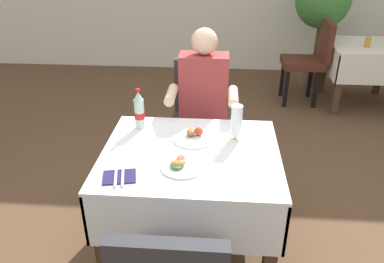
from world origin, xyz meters
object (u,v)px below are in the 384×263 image
object	(u,v)px
potted_plant_corner	(322,8)
seated_diner_far	(203,103)
plate_far_diner	(194,137)
cola_bottle_primary	(139,111)
chair_far_diner_seat	(199,116)
napkin_cutlery_set	(119,177)
main_dining_table	(191,176)
background_chair_left	(310,57)
background_dining_table	(364,61)
plate_near_camera	(180,165)
beer_glass_left	(236,122)
background_table_tumbler	(368,42)

from	to	relation	value
potted_plant_corner	seated_diner_far	bearing A→B (deg)	-119.37
plate_far_diner	cola_bottle_primary	xyz separation A→B (m)	(-0.36, 0.12, 0.10)
chair_far_diner_seat	napkin_cutlery_set	bearing A→B (deg)	-107.19
main_dining_table	background_chair_left	xyz separation A→B (m)	(1.19, 2.52, 0.01)
napkin_cutlery_set	background_dining_table	bearing A→B (deg)	52.54
main_dining_table	background_dining_table	size ratio (longest dim) A/B	1.26
plate_near_camera	background_chair_left	bearing A→B (deg)	65.47
chair_far_diner_seat	potted_plant_corner	distance (m)	2.73
napkin_cutlery_set	potted_plant_corner	xyz separation A→B (m)	(1.74, 3.43, 0.28)
beer_glass_left	plate_far_diner	bearing A→B (deg)	-176.54
napkin_cutlery_set	background_dining_table	distance (m)	3.55
main_dining_table	plate_near_camera	distance (m)	0.26
cola_bottle_primary	potted_plant_corner	distance (m)	3.35
cola_bottle_primary	background_chair_left	world-z (taller)	cola_bottle_primary
background_dining_table	background_table_tumbler	size ratio (longest dim) A/B	7.45
plate_far_diner	background_table_tumbler	distance (m)	2.85
cola_bottle_primary	napkin_cutlery_set	xyz separation A→B (m)	(0.00, -0.57, -0.11)
main_dining_table	plate_far_diner	xyz separation A→B (m)	(0.01, 0.16, 0.19)
seated_diner_far	beer_glass_left	distance (m)	0.61
plate_near_camera	background_dining_table	distance (m)	3.28
chair_far_diner_seat	background_table_tumbler	xyz separation A→B (m)	(1.76, 1.57, 0.22)
seated_diner_far	napkin_cutlery_set	size ratio (longest dim) A/B	6.42
background_dining_table	potted_plant_corner	xyz separation A→B (m)	(-0.42, 0.61, 0.48)
seated_diner_far	background_dining_table	bearing A→B (deg)	45.39
beer_glass_left	background_chair_left	bearing A→B (deg)	68.49
plate_far_diner	background_dining_table	distance (m)	2.98
main_dining_table	background_table_tumbler	bearing A→B (deg)	53.83
background_table_tumbler	plate_near_camera	bearing A→B (deg)	-124.91
seated_diner_far	potted_plant_corner	size ratio (longest dim) A/B	0.88
napkin_cutlery_set	background_chair_left	size ratio (longest dim) A/B	0.20
background_chair_left	seated_diner_far	bearing A→B (deg)	-122.72
seated_diner_far	plate_far_diner	bearing A→B (deg)	-92.76
plate_far_diner	background_dining_table	bearing A→B (deg)	52.75
beer_glass_left	background_table_tumbler	bearing A→B (deg)	56.18
main_dining_table	background_dining_table	distance (m)	3.10
plate_far_diner	background_table_tumbler	world-z (taller)	background_table_tumbler
background_chair_left	background_table_tumbler	bearing A→B (deg)	-11.45
main_dining_table	napkin_cutlery_set	distance (m)	0.49
plate_far_diner	potted_plant_corner	distance (m)	3.30
plate_far_diner	chair_far_diner_seat	bearing A→B (deg)	90.62
main_dining_table	cola_bottle_primary	xyz separation A→B (m)	(-0.35, 0.28, 0.29)
plate_far_diner	background_table_tumbler	size ratio (longest dim) A/B	2.30
napkin_cutlery_set	background_table_tumbler	distance (m)	3.42
main_dining_table	background_table_tumbler	world-z (taller)	background_table_tumbler
seated_diner_far	background_chair_left	world-z (taller)	seated_diner_far
plate_near_camera	beer_glass_left	bearing A→B (deg)	48.70
beer_glass_left	cola_bottle_primary	bearing A→B (deg)	170.09
chair_far_diner_seat	beer_glass_left	size ratio (longest dim) A/B	4.32
seated_diner_far	potted_plant_corner	xyz separation A→B (m)	(1.36, 2.41, 0.30)
seated_diner_far	napkin_cutlery_set	bearing A→B (deg)	-110.64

